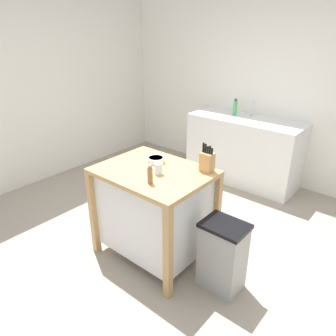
{
  "coord_description": "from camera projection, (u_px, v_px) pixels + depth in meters",
  "views": [
    {
      "loc": [
        1.62,
        -1.86,
        2.06
      ],
      "look_at": [
        -0.11,
        0.21,
        0.84
      ],
      "focal_mm": 34.07,
      "sensor_mm": 36.0,
      "label": 1
    }
  ],
  "objects": [
    {
      "name": "ground_plane",
      "position": [
        163.0,
        257.0,
        3.09
      ],
      "size": [
        6.01,
        6.01,
        0.0
      ],
      "primitive_type": "plane",
      "color": "gray",
      "rests_on": "ground"
    },
    {
      "name": "wall_back",
      "position": [
        279.0,
        87.0,
        4.21
      ],
      "size": [
        5.01,
        0.1,
        2.6
      ],
      "primitive_type": "cube",
      "color": "silver",
      "rests_on": "ground"
    },
    {
      "name": "wall_left",
      "position": [
        72.0,
        82.0,
        4.65
      ],
      "size": [
        0.1,
        2.96,
        2.6
      ],
      "primitive_type": "cube",
      "color": "silver",
      "rests_on": "ground"
    },
    {
      "name": "kitchen_island",
      "position": [
        154.0,
        208.0,
        2.96
      ],
      "size": [
        0.98,
        0.76,
        0.89
      ],
      "color": "tan",
      "rests_on": "ground"
    },
    {
      "name": "knife_block",
      "position": [
        207.0,
        161.0,
        2.74
      ],
      "size": [
        0.11,
        0.09,
        0.25
      ],
      "color": "tan",
      "rests_on": "kitchen_island"
    },
    {
      "name": "bowl_stoneware_deep",
      "position": [
        156.0,
        160.0,
        2.94
      ],
      "size": [
        0.16,
        0.16,
        0.05
      ],
      "color": "silver",
      "rests_on": "kitchen_island"
    },
    {
      "name": "drinking_cup",
      "position": [
        158.0,
        169.0,
        2.7
      ],
      "size": [
        0.07,
        0.07,
        0.1
      ],
      "color": "silver",
      "rests_on": "kitchen_island"
    },
    {
      "name": "pepper_grinder",
      "position": [
        150.0,
        175.0,
        2.53
      ],
      "size": [
        0.04,
        0.04,
        0.17
      ],
      "color": "olive",
      "rests_on": "kitchen_island"
    },
    {
      "name": "trash_bin",
      "position": [
        222.0,
        256.0,
        2.62
      ],
      "size": [
        0.36,
        0.28,
        0.63
      ],
      "color": "gray",
      "rests_on": "ground"
    },
    {
      "name": "sink_counter",
      "position": [
        243.0,
        150.0,
        4.46
      ],
      "size": [
        1.53,
        0.6,
        0.91
      ],
      "color": "silver",
      "rests_on": "ground"
    },
    {
      "name": "sink_faucet",
      "position": [
        252.0,
        108.0,
        4.33
      ],
      "size": [
        0.02,
        0.02,
        0.22
      ],
      "color": "#B7BCC1",
      "rests_on": "sink_counter"
    },
    {
      "name": "bottle_spray_cleaner",
      "position": [
        235.0,
        108.0,
        4.39
      ],
      "size": [
        0.05,
        0.05,
        0.23
      ],
      "color": "green",
      "rests_on": "sink_counter"
    }
  ]
}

